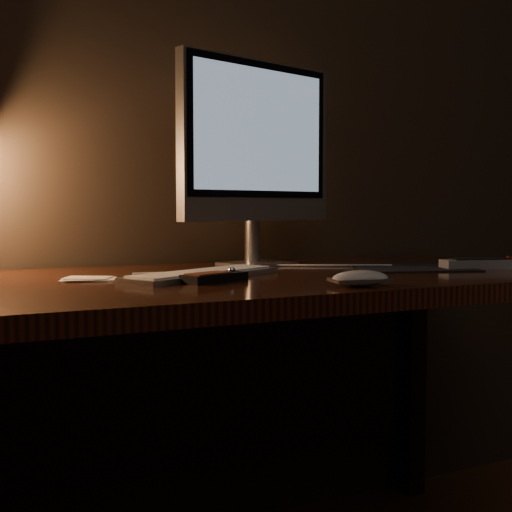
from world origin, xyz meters
name	(u,v)px	position (x,y,z in m)	size (l,w,h in m)	color
desk	(228,328)	(0.00, 1.93, 0.62)	(1.60, 0.75, 0.75)	#3D190E
monitor	(258,145)	(0.16, 2.08, 1.06)	(0.49, 0.18, 0.52)	silver
keyboard	(202,274)	(-0.09, 1.85, 0.76)	(0.39, 0.11, 0.01)	silver
mousepad	(413,268)	(0.45, 1.82, 0.75)	(0.27, 0.22, 0.00)	black
mouse	(360,281)	(0.11, 1.56, 0.76)	(0.11, 0.06, 0.02)	white
media_remote	(214,277)	(-0.11, 1.76, 0.76)	(0.15, 0.10, 0.03)	black
tv_remote	(486,263)	(0.61, 1.74, 0.76)	(0.23, 0.12, 0.03)	#96999C
papers	(89,279)	(-0.33, 1.90, 0.75)	(0.11, 0.07, 0.01)	white
cable	(273,269)	(0.13, 1.94, 0.75)	(0.01, 0.01, 0.66)	white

